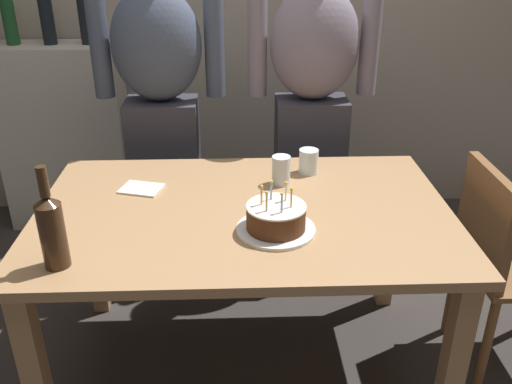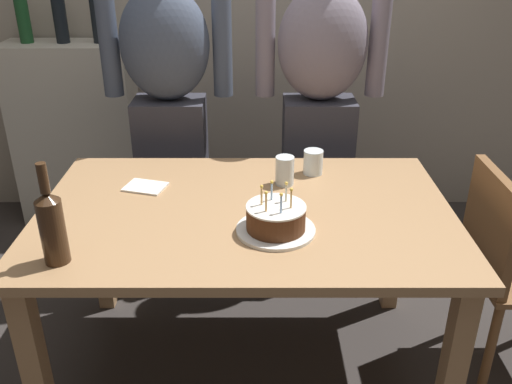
% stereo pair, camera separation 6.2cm
% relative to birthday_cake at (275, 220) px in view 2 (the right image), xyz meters
% --- Properties ---
extents(ground_plane, '(10.00, 10.00, 0.00)m').
position_rel_birthday_cake_xyz_m(ground_plane, '(-0.10, 0.16, -0.78)').
color(ground_plane, '#332D2B').
extents(dining_table, '(1.50, 0.96, 0.74)m').
position_rel_birthday_cake_xyz_m(dining_table, '(-0.10, 0.16, -0.14)').
color(dining_table, '#A37A51').
rests_on(dining_table, ground_plane).
extents(birthday_cake, '(0.27, 0.27, 0.17)m').
position_rel_birthday_cake_xyz_m(birthday_cake, '(0.00, 0.00, 0.00)').
color(birthday_cake, white).
rests_on(birthday_cake, dining_table).
extents(water_glass_near, '(0.08, 0.08, 0.10)m').
position_rel_birthday_cake_xyz_m(water_glass_near, '(0.17, 0.48, 0.01)').
color(water_glass_near, silver).
rests_on(water_glass_near, dining_table).
extents(water_glass_far, '(0.07, 0.07, 0.12)m').
position_rel_birthday_cake_xyz_m(water_glass_far, '(0.05, 0.37, 0.01)').
color(water_glass_far, silver).
rests_on(water_glass_far, dining_table).
extents(wine_bottle, '(0.08, 0.08, 0.33)m').
position_rel_birthday_cake_xyz_m(wine_bottle, '(-0.67, -0.18, 0.08)').
color(wine_bottle, '#382314').
rests_on(wine_bottle, dining_table).
extents(napkin_stack, '(0.18, 0.15, 0.01)m').
position_rel_birthday_cake_xyz_m(napkin_stack, '(-0.50, 0.34, -0.04)').
color(napkin_stack, white).
rests_on(napkin_stack, dining_table).
extents(person_man_bearded, '(0.61, 0.27, 1.66)m').
position_rel_birthday_cake_xyz_m(person_man_bearded, '(-0.48, 0.93, 0.09)').
color(person_man_bearded, '#33333D').
rests_on(person_man_bearded, ground_plane).
extents(person_woman_cardigan, '(0.61, 0.27, 1.66)m').
position_rel_birthday_cake_xyz_m(person_woman_cardigan, '(0.24, 0.93, 0.09)').
color(person_woman_cardigan, '#33333D').
rests_on(person_woman_cardigan, ground_plane).
extents(dining_chair, '(0.42, 0.42, 0.87)m').
position_rel_birthday_cake_xyz_m(dining_chair, '(0.90, 0.16, -0.27)').
color(dining_chair, brown).
rests_on(dining_chair, ground_plane).
extents(shelf_cabinet, '(0.71, 0.30, 1.37)m').
position_rel_birthday_cake_xyz_m(shelf_cabinet, '(-1.13, 1.49, -0.23)').
color(shelf_cabinet, beige).
rests_on(shelf_cabinet, ground_plane).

